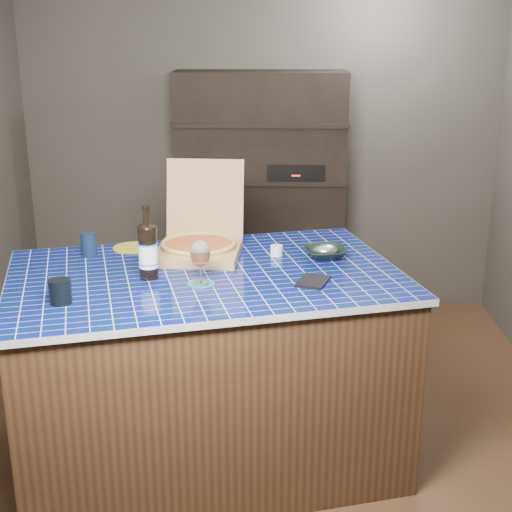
{
  "coord_description": "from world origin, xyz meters",
  "views": [
    {
      "loc": [
        0.08,
        -3.53,
        2.1
      ],
      "look_at": [
        0.0,
        0.0,
        0.95
      ],
      "focal_mm": 50.0,
      "sensor_mm": 36.0,
      "label": 1
    }
  ],
  "objects_px": {
    "kitchen_island": "(208,368)",
    "wine_glass": "(200,254)",
    "bowl": "(325,253)",
    "dvd_case": "(313,281)",
    "mead_bottle": "(148,250)",
    "pizza_box": "(199,243)"
  },
  "relations": [
    {
      "from": "pizza_box",
      "to": "bowl",
      "type": "xyz_separation_m",
      "value": [
        0.63,
        -0.03,
        -0.04
      ]
    },
    {
      "from": "mead_bottle",
      "to": "wine_glass",
      "type": "bearing_deg",
      "value": -17.67
    },
    {
      "from": "kitchen_island",
      "to": "dvd_case",
      "type": "xyz_separation_m",
      "value": [
        0.5,
        -0.13,
        0.5
      ]
    },
    {
      "from": "kitchen_island",
      "to": "pizza_box",
      "type": "height_order",
      "value": "pizza_box"
    },
    {
      "from": "bowl",
      "to": "wine_glass",
      "type": "bearing_deg",
      "value": -145.66
    },
    {
      "from": "kitchen_island",
      "to": "bowl",
      "type": "relative_size",
      "value": 9.97
    },
    {
      "from": "mead_bottle",
      "to": "wine_glass",
      "type": "relative_size",
      "value": 1.71
    },
    {
      "from": "bowl",
      "to": "dvd_case",
      "type": "bearing_deg",
      "value": -102.37
    },
    {
      "from": "mead_bottle",
      "to": "dvd_case",
      "type": "relative_size",
      "value": 1.99
    },
    {
      "from": "mead_bottle",
      "to": "pizza_box",
      "type": "bearing_deg",
      "value": 60.83
    },
    {
      "from": "mead_bottle",
      "to": "bowl",
      "type": "bearing_deg",
      "value": 21.16
    },
    {
      "from": "wine_glass",
      "to": "dvd_case",
      "type": "bearing_deg",
      "value": 3.7
    },
    {
      "from": "mead_bottle",
      "to": "bowl",
      "type": "relative_size",
      "value": 1.67
    },
    {
      "from": "dvd_case",
      "to": "kitchen_island",
      "type": "bearing_deg",
      "value": -174.79
    },
    {
      "from": "kitchen_island",
      "to": "mead_bottle",
      "type": "xyz_separation_m",
      "value": [
        -0.25,
        -0.08,
        0.63
      ]
    },
    {
      "from": "kitchen_island",
      "to": "pizza_box",
      "type": "bearing_deg",
      "value": 85.98
    },
    {
      "from": "bowl",
      "to": "pizza_box",
      "type": "bearing_deg",
      "value": 177.06
    },
    {
      "from": "pizza_box",
      "to": "wine_glass",
      "type": "bearing_deg",
      "value": -80.2
    },
    {
      "from": "wine_glass",
      "to": "bowl",
      "type": "bearing_deg",
      "value": 34.34
    },
    {
      "from": "kitchen_island",
      "to": "wine_glass",
      "type": "xyz_separation_m",
      "value": [
        -0.01,
        -0.16,
        0.64
      ]
    },
    {
      "from": "bowl",
      "to": "mead_bottle",
      "type": "bearing_deg",
      "value": -158.84
    },
    {
      "from": "pizza_box",
      "to": "mead_bottle",
      "type": "height_order",
      "value": "pizza_box"
    }
  ]
}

